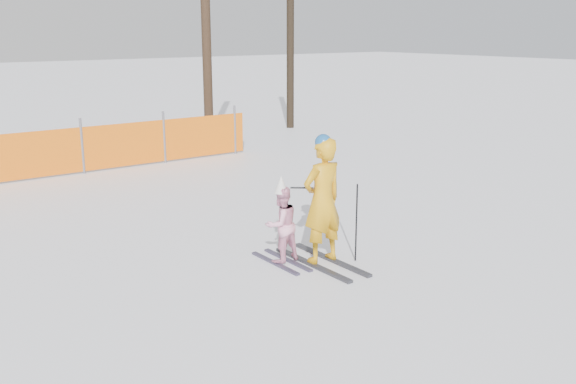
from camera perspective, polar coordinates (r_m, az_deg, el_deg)
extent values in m
plane|color=white|center=(8.70, 1.97, -7.06)|extent=(120.00, 120.00, 0.00)
cube|color=black|center=(8.88, 2.15, -6.45)|extent=(0.09, 1.59, 0.04)
cube|color=black|center=(9.08, 3.84, -5.99)|extent=(0.09, 1.59, 0.04)
imported|color=orange|center=(8.71, 3.08, -0.75)|extent=(0.64, 0.43, 1.73)
sphere|color=#1B5798|center=(8.54, 3.15, 4.42)|extent=(0.23, 0.23, 0.23)
cube|color=black|center=(8.94, -1.17, -6.35)|extent=(0.09, 1.06, 0.03)
cube|color=black|center=(9.06, -0.03, -6.06)|extent=(0.09, 1.06, 0.03)
imported|color=#F7A1C4|center=(8.82, -0.61, -2.89)|extent=(0.54, 0.43, 1.06)
cone|color=silver|center=(8.67, -0.61, 0.68)|extent=(0.19, 0.19, 0.24)
cylinder|color=black|center=(8.95, 6.10, -2.74)|extent=(0.02, 0.02, 1.11)
cylinder|color=black|center=(8.67, 1.24, 0.37)|extent=(0.26, 0.22, 0.02)
cylinder|color=#595960|center=(15.05, -17.83, 3.91)|extent=(0.06, 0.06, 1.25)
cylinder|color=#595960|center=(15.78, -10.95, 4.79)|extent=(0.06, 0.06, 1.25)
cylinder|color=#595960|center=(16.73, -4.75, 5.53)|extent=(0.06, 0.06, 1.25)
cylinder|color=#322216|center=(18.76, -7.28, 13.81)|extent=(0.27, 0.27, 6.07)
cylinder|color=black|center=(21.01, 0.21, 13.64)|extent=(0.24, 0.24, 5.83)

